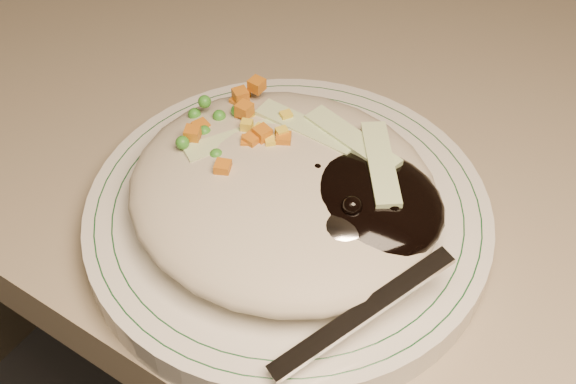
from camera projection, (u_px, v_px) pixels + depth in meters
The scene contains 4 objects.
desk at pixel (491, 255), 0.75m from camera, with size 1.40×0.70×0.74m.
plate at pixel (288, 220), 0.50m from camera, with size 0.25×0.25×0.02m, color silver.
plate_rim at pixel (288, 210), 0.50m from camera, with size 0.24×0.24×0.00m.
meal at pixel (293, 189), 0.48m from camera, with size 0.21×0.19×0.05m.
Camera 1 is at (0.11, 0.88, 1.13)m, focal length 50.00 mm.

